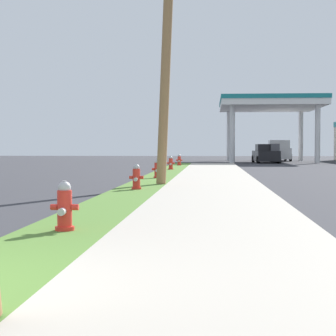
# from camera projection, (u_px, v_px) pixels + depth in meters

# --- Properties ---
(sidewalk_slab) EXTENTS (3.20, 80.00, 0.12)m
(sidewalk_slab) POSITION_uv_depth(u_px,v_px,m) (223.00, 309.00, 4.72)
(sidewalk_slab) COLOR #A8A093
(sidewalk_slab) RESTS_ON ground
(fire_hydrant_nearest) EXTENTS (0.42, 0.38, 0.74)m
(fire_hydrant_nearest) POSITION_uv_depth(u_px,v_px,m) (65.00, 209.00, 8.71)
(fire_hydrant_nearest) COLOR red
(fire_hydrant_nearest) RESTS_ON grass_verge
(fire_hydrant_second) EXTENTS (0.42, 0.38, 0.74)m
(fire_hydrant_second) POSITION_uv_depth(u_px,v_px,m) (136.00, 178.00, 17.11)
(fire_hydrant_second) COLOR red
(fire_hydrant_second) RESTS_ON grass_verge
(fire_hydrant_third) EXTENTS (0.42, 0.37, 0.74)m
(fire_hydrant_third) POSITION_uv_depth(u_px,v_px,m) (157.00, 170.00, 23.32)
(fire_hydrant_third) COLOR red
(fire_hydrant_third) RESTS_ON grass_verge
(fire_hydrant_fourth) EXTENTS (0.42, 0.37, 0.74)m
(fire_hydrant_fourth) POSITION_uv_depth(u_px,v_px,m) (171.00, 163.00, 31.92)
(fire_hydrant_fourth) COLOR red
(fire_hydrant_fourth) RESTS_ON grass_verge
(fire_hydrant_fifth) EXTENTS (0.42, 0.38, 0.74)m
(fire_hydrant_fifth) POSITION_uv_depth(u_px,v_px,m) (179.00, 160.00, 38.86)
(fire_hydrant_fifth) COLOR red
(fire_hydrant_fifth) RESTS_ON grass_verge
(utility_pole_midground) EXTENTS (1.24, 0.86, 8.28)m
(utility_pole_midground) POSITION_uv_depth(u_px,v_px,m) (166.00, 57.00, 19.44)
(utility_pole_midground) COLOR #937047
(utility_pole_midground) RESTS_ON grass_verge
(car_black_by_near_pump) EXTENTS (2.10, 4.57, 1.57)m
(car_black_by_near_pump) POSITION_uv_depth(u_px,v_px,m) (266.00, 154.00, 49.01)
(car_black_by_near_pump) COLOR black
(car_black_by_near_pump) RESTS_ON ground
(truck_white_at_forecourt) EXTENTS (2.22, 5.44, 1.97)m
(truck_white_at_forecourt) POSITION_uv_depth(u_px,v_px,m) (278.00, 151.00, 56.11)
(truck_white_at_forecourt) COLOR white
(truck_white_at_forecourt) RESTS_ON ground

